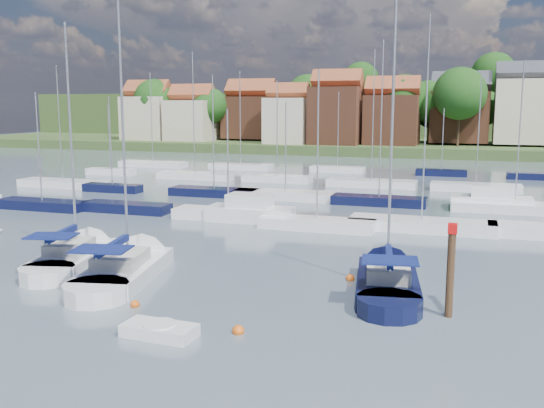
% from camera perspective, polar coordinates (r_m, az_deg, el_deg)
% --- Properties ---
extents(ground, '(260.00, 260.00, 0.00)m').
position_cam_1_polar(ground, '(67.01, 8.15, 1.22)').
color(ground, '#4D5D68').
rests_on(ground, ground).
extents(sailboat_left, '(5.52, 11.59, 15.25)m').
position_cam_1_polar(sailboat_left, '(39.10, -17.41, -4.46)').
color(sailboat_left, white).
rests_on(sailboat_left, ground).
extents(sailboat_centre, '(5.53, 12.59, 16.54)m').
position_cam_1_polar(sailboat_centre, '(35.72, -12.78, -5.57)').
color(sailboat_centre, white).
rests_on(sailboat_centre, ground).
extents(sailboat_navy, '(4.71, 11.68, 15.74)m').
position_cam_1_polar(sailboat_navy, '(32.93, 10.75, -6.77)').
color(sailboat_navy, black).
rests_on(sailboat_navy, ground).
extents(tender, '(3.12, 1.57, 0.66)m').
position_cam_1_polar(tender, '(25.78, -10.55, -11.62)').
color(tender, white).
rests_on(tender, ground).
extents(timber_piling, '(0.40, 0.40, 6.52)m').
position_cam_1_polar(timber_piling, '(28.38, 16.37, -7.86)').
color(timber_piling, '#4C331E').
rests_on(timber_piling, ground).
extents(buoy_c, '(0.45, 0.45, 0.45)m').
position_cam_1_polar(buoy_c, '(29.63, -12.76, -9.40)').
color(buoy_c, '#D85914').
rests_on(buoy_c, ground).
extents(buoy_d, '(0.52, 0.52, 0.52)m').
position_cam_1_polar(buoy_d, '(25.81, -3.20, -12.05)').
color(buoy_d, '#D85914').
rests_on(buoy_d, ground).
extents(buoy_e, '(0.47, 0.47, 0.47)m').
position_cam_1_polar(buoy_e, '(33.30, 7.36, -7.13)').
color(buoy_e, '#D85914').
rests_on(buoy_e, ground).
extents(marina_field, '(79.62, 41.41, 15.93)m').
position_cam_1_polar(marina_field, '(61.90, 9.10, 0.92)').
color(marina_field, white).
rests_on(marina_field, ground).
extents(far_shore_town, '(212.46, 90.00, 22.27)m').
position_cam_1_polar(far_shore_town, '(158.35, 14.98, 7.34)').
color(far_shore_town, '#334C26').
rests_on(far_shore_town, ground).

